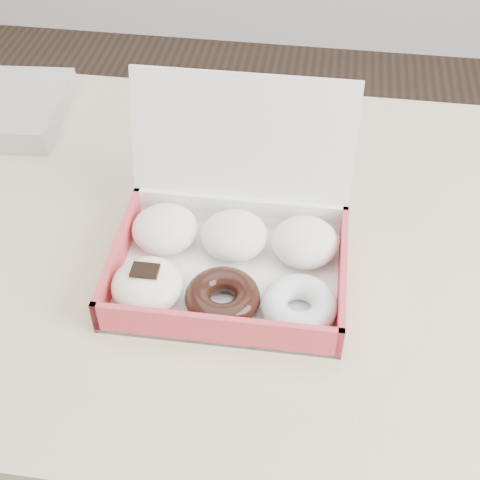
# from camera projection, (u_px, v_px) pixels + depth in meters

# --- Properties ---
(ground) EXTENTS (4.00, 4.00, 0.00)m
(ground) POSITION_uv_depth(u_px,v_px,m) (212.00, 473.00, 1.50)
(ground) COLOR black
(ground) RESTS_ON ground
(table) EXTENTS (1.20, 0.80, 0.75)m
(table) POSITION_uv_depth(u_px,v_px,m) (200.00, 267.00, 1.03)
(table) COLOR tan
(table) RESTS_ON ground
(donut_box) EXTENTS (0.31, 0.28, 0.22)m
(donut_box) POSITION_uv_depth(u_px,v_px,m) (228.00, 251.00, 0.89)
(donut_box) COLOR white
(donut_box) RESTS_ON table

